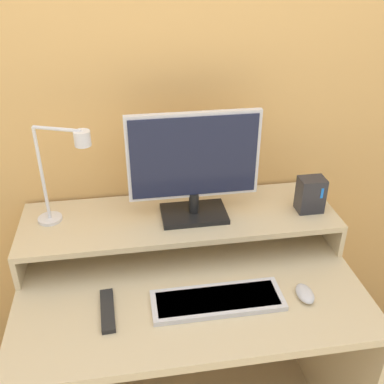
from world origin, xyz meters
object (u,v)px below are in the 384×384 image
Objects in this scene: monitor at (194,165)px; desk_lamp at (64,169)px; keyboard at (218,300)px; remote_control at (108,310)px; router_dock at (311,195)px; mouse at (305,294)px.

monitor is 0.44m from desk_lamp.
keyboard reaches higher than remote_control.
monitor is 0.56m from remote_control.
remote_control is (-0.76, -0.28, -0.19)m from router_dock.
desk_lamp is 3.90× the size of mouse.
router_dock reaches higher than remote_control.
monitor is at bearing 94.35° from keyboard.
desk_lamp is at bearing 109.04° from remote_control.
keyboard is at bearing -144.34° from router_dock.
mouse is (0.31, -0.35, -0.33)m from monitor.
monitor is 3.46× the size of router_dock.
desk_lamp is 2.74× the size of router_dock.
mouse is at bearing -47.80° from monitor.
desk_lamp is 0.89m from router_dock.
router_dock is at bearing 35.66° from keyboard.
router_dock is 0.72× the size of remote_control.
remote_control is at bearing -159.69° from router_dock.
keyboard is at bearing -2.01° from remote_control.
keyboard is 0.29m from mouse.
monitor is at bearing 176.05° from router_dock.
remote_control is (-0.33, -0.31, -0.33)m from monitor.
remote_control is (-0.64, 0.03, -0.01)m from mouse.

